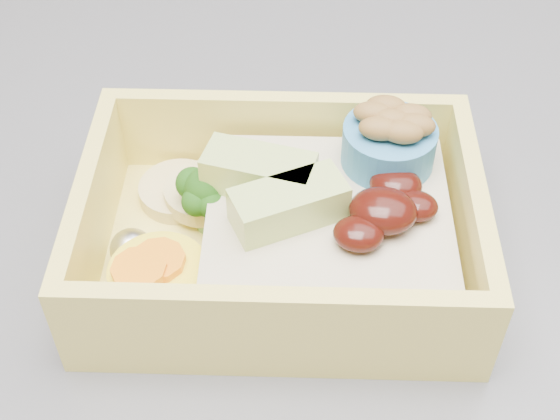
# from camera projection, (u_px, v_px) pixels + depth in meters

# --- Properties ---
(bento_box) EXTENTS (0.21, 0.16, 0.07)m
(bento_box) POSITION_uv_depth(u_px,v_px,m) (293.00, 225.00, 0.39)
(bento_box) COLOR #F2DD64
(bento_box) RESTS_ON island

